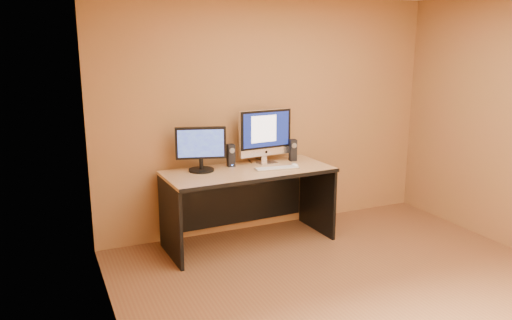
% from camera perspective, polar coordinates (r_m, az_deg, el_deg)
% --- Properties ---
extents(floor, '(4.00, 4.00, 0.00)m').
position_cam_1_polar(floor, '(4.41, 13.31, -15.45)').
color(floor, brown).
rests_on(floor, ground).
extents(walls, '(4.00, 4.00, 2.60)m').
position_cam_1_polar(walls, '(3.97, 14.30, 1.29)').
color(walls, '#905C3A').
rests_on(walls, ground).
extents(desk, '(1.78, 0.84, 0.81)m').
position_cam_1_polar(desk, '(5.30, -0.83, -5.37)').
color(desk, tan).
rests_on(desk, ground).
extents(imac, '(0.64, 0.28, 0.60)m').
position_cam_1_polar(imac, '(5.41, 1.23, 2.74)').
color(imac, silver).
rests_on(imac, desk).
extents(second_monitor, '(0.58, 0.39, 0.46)m').
position_cam_1_polar(second_monitor, '(5.11, -6.32, 1.23)').
color(second_monitor, black).
rests_on(second_monitor, desk).
extents(speaker_left, '(0.08, 0.08, 0.24)m').
position_cam_1_polar(speaker_left, '(5.31, -2.89, 0.54)').
color(speaker_left, black).
rests_on(speaker_left, desk).
extents(speaker_right, '(0.08, 0.09, 0.24)m').
position_cam_1_polar(speaker_right, '(5.57, 4.23, 1.13)').
color(speaker_right, black).
rests_on(speaker_right, desk).
extents(keyboard, '(0.48, 0.18, 0.02)m').
position_cam_1_polar(keyboard, '(5.21, 2.43, -0.94)').
color(keyboard, '#B0B0B4').
rests_on(keyboard, desk).
extents(mouse, '(0.07, 0.12, 0.04)m').
position_cam_1_polar(mouse, '(5.32, 4.46, -0.57)').
color(mouse, white).
rests_on(mouse, desk).
extents(cable_a, '(0.10, 0.22, 0.01)m').
position_cam_1_polar(cable_a, '(5.62, 0.49, 0.06)').
color(cable_a, black).
rests_on(cable_a, desk).
extents(cable_b, '(0.05, 0.19, 0.01)m').
position_cam_1_polar(cable_b, '(5.55, -0.73, -0.11)').
color(cable_b, black).
rests_on(cable_b, desk).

